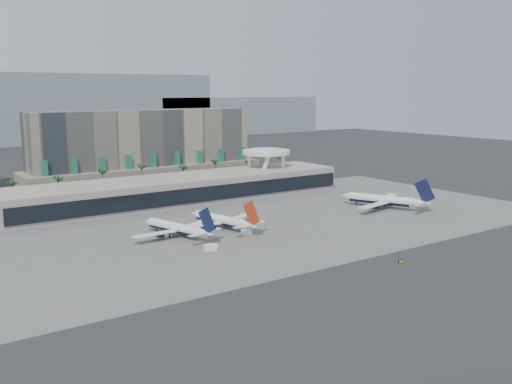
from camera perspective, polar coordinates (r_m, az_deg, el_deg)
ground at (r=191.11m, az=8.12°, el=-6.10°), size 900.00×900.00×0.00m
apron_pad at (r=232.90m, az=-1.14°, el=-3.03°), size 260.00×130.00×0.06m
mountain_ridge at (r=623.30m, az=-20.78°, el=7.35°), size 680.00×60.00×70.00m
hotel at (r=338.61m, az=-11.06°, el=3.80°), size 140.00×30.00×42.00m
terminal at (r=278.00m, az=-7.45°, el=0.40°), size 170.00×32.50×14.50m
saucer_structure at (r=310.22m, az=1.03°, el=3.72°), size 26.00×26.00×21.89m
palm_row at (r=311.60m, az=-9.32°, el=2.14°), size 157.80×2.80×13.10m
airliner_left at (r=211.93m, az=-7.94°, el=-3.55°), size 35.60×36.93×13.03m
airliner_centre at (r=222.35m, az=-3.42°, el=-2.81°), size 36.84×38.26×13.32m
airliner_right at (r=266.59m, az=12.66°, el=-0.76°), size 39.90×41.10×15.15m
service_vehicle_a at (r=192.51m, az=-4.57°, el=-5.57°), size 4.92×3.52×2.18m
service_vehicle_b at (r=212.73m, az=-0.96°, el=-4.05°), size 4.17×3.18×1.90m
taxiway_sign at (r=184.68m, az=14.28°, el=-6.74°), size 2.05×0.56×0.92m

